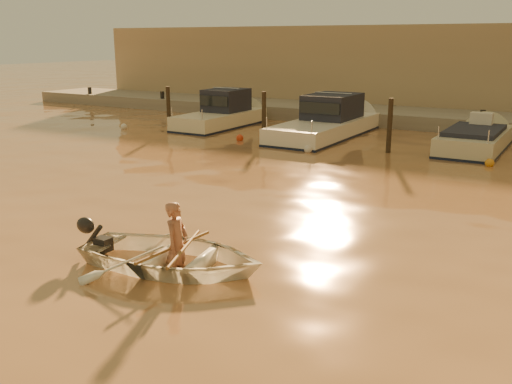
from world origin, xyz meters
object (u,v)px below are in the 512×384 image
Objects in this scene: person at (177,244)px; moored_boat_3 at (475,144)px; moored_boat_2 at (325,122)px; waterfront_building at (470,70)px; dinghy at (172,256)px; moored_boat_1 at (220,114)px.

moored_boat_3 is (2.47, 14.94, -0.26)m from person.
moored_boat_2 is 6.16m from moored_boat_3.
moored_boat_2 is at bearing -108.62° from waterfront_building.
waterfront_building is (0.13, 25.95, 2.16)m from dinghy.
moored_boat_2 is 1.35× the size of moored_boat_3.
moored_boat_2 is (-3.68, 14.94, 0.14)m from person.
moored_boat_1 reaches higher than person.
person is 0.26× the size of moored_boat_3.
moored_boat_1 reaches higher than dinghy.
moored_boat_2 reaches higher than person.
moored_boat_3 is at bearing 0.00° from moored_boat_2.
dinghy is 15.38m from moored_boat_2.
waterfront_building is (9.17, 11.00, 1.77)m from moored_boat_1.
moored_boat_3 is at bearing -19.70° from person.
dinghy is 26.04m from waterfront_building.
moored_boat_1 reaches higher than moored_boat_3.
moored_boat_1 is 0.78× the size of moored_boat_2.
moored_boat_2 reaches higher than moored_boat_3.
moored_boat_1 is 14.43m from waterfront_building.
person is 0.20× the size of moored_boat_2.
moored_boat_3 is at bearing 0.00° from moored_boat_1.
person is at bearing -90.06° from waterfront_building.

